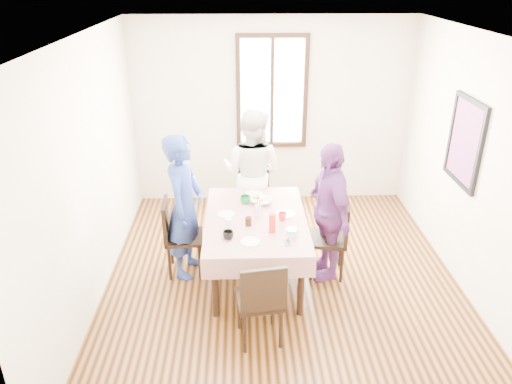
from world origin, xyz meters
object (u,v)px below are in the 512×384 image
at_px(chair_left, 184,237).
at_px(person_far, 253,174).
at_px(dining_table, 256,248).
at_px(chair_right, 328,239).
at_px(person_right, 328,212).
at_px(person_left, 184,207).
at_px(chair_far, 253,202).
at_px(chair_near, 259,299).

height_order(chair_left, person_far, person_far).
relative_size(dining_table, chair_right, 1.66).
distance_m(person_far, person_right, 1.26).
bearing_deg(chair_left, person_left, 86.66).
height_order(dining_table, chair_far, chair_far).
bearing_deg(person_right, chair_left, -106.35).
relative_size(chair_right, person_left, 0.54).
height_order(chair_far, person_right, person_right).
distance_m(chair_right, person_far, 1.34).
distance_m(chair_left, person_far, 1.27).
relative_size(chair_left, chair_right, 1.00).
xyz_separation_m(chair_near, person_right, (0.80, 1.09, 0.35)).
bearing_deg(dining_table, person_far, 90.00).
bearing_deg(chair_near, dining_table, 81.07).
distance_m(chair_near, person_right, 1.39).
bearing_deg(chair_right, person_left, 95.07).
bearing_deg(chair_near, chair_left, 115.85).
bearing_deg(chair_right, chair_left, 95.11).
height_order(chair_right, person_right, person_right).
xyz_separation_m(chair_left, chair_near, (0.82, -1.18, 0.00)).
bearing_deg(dining_table, person_right, 3.39).
relative_size(person_left, person_far, 0.98).
relative_size(chair_far, person_far, 0.53).
distance_m(chair_right, chair_far, 1.29).
distance_m(dining_table, person_left, 0.94).
bearing_deg(chair_far, chair_left, 50.51).
bearing_deg(chair_near, person_far, 81.07).
distance_m(dining_table, person_far, 1.13).
relative_size(chair_right, person_far, 0.53).
bearing_deg(person_far, chair_left, 70.99).
xyz_separation_m(chair_right, person_right, (-0.02, 0.00, 0.35)).
height_order(chair_near, person_right, person_right).
distance_m(chair_left, chair_right, 1.64).
bearing_deg(chair_far, person_right, 131.76).
height_order(person_far, person_right, person_far).
height_order(dining_table, chair_right, chair_right).
bearing_deg(person_far, person_right, 153.39).
height_order(dining_table, chair_left, chair_left).
relative_size(dining_table, chair_left, 1.66).
distance_m(chair_near, person_left, 1.48).
xyz_separation_m(chair_far, chair_near, (0.00, -2.08, 0.00)).
relative_size(chair_near, person_left, 0.54).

